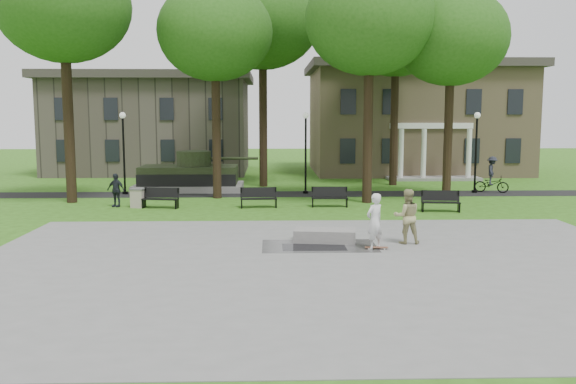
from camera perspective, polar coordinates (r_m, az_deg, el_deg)
name	(u,v)px	position (r m, az deg, el deg)	size (l,w,h in m)	color
ground	(311,234)	(23.54, 2.19, -3.99)	(120.00, 120.00, 0.00)	#2D5413
plaza	(322,266)	(18.67, 3.24, -6.94)	(22.00, 16.00, 0.02)	gray
footpath	(297,194)	(35.37, 0.87, -0.19)	(44.00, 2.60, 0.01)	black
building_right	(413,118)	(50.38, 11.66, 6.82)	(17.00, 12.00, 8.60)	#9E8460
building_left	(153,127)	(50.43, -12.55, 5.95)	(15.00, 10.00, 7.20)	#4C443D
tree_0	(63,6)	(34.12, -20.28, 15.99)	(6.80, 6.80, 12.97)	black
tree_1	(215,33)	(33.94, -6.85, 14.59)	(6.20, 6.20, 11.63)	black
tree_2	(370,21)	(32.29, 7.65, 15.61)	(6.60, 6.60, 12.16)	black
tree_3	(451,38)	(34.16, 15.04, 13.75)	(6.00, 6.00, 11.19)	black
tree_4	(263,21)	(39.47, -2.39, 15.70)	(7.20, 7.20, 13.50)	black
tree_5	(396,34)	(40.67, 10.08, 14.32)	(6.40, 6.40, 12.44)	black
lamp_left	(124,146)	(36.37, -15.13, 4.17)	(0.36, 0.36, 4.73)	black
lamp_mid	(306,146)	(35.44, 1.67, 4.34)	(0.36, 0.36, 4.73)	black
lamp_right	(476,146)	(37.39, 17.19, 4.18)	(0.36, 0.36, 4.73)	black
tank_monument	(190,176)	(37.54, -9.17, 1.45)	(7.45, 3.40, 2.40)	gray
puddle	(314,247)	(21.22, 2.45, -5.18)	(2.20, 1.20, 0.00)	black
concrete_block	(325,235)	(22.11, 3.47, -4.08)	(2.20, 1.00, 0.45)	gray
skateboard	(376,248)	(21.10, 8.28, -5.22)	(0.78, 0.20, 0.07)	brown
skateboarder	(375,221)	(20.95, 8.10, -2.73)	(0.70, 0.46, 1.92)	silver
friend_watching	(407,216)	(22.06, 11.06, -2.25)	(0.95, 0.74, 1.95)	tan
pedestrian_walker	(116,190)	(31.61, -15.81, 0.17)	(0.99, 0.41, 1.68)	#1F2229
cyclist	(492,178)	(38.00, 18.53, 1.27)	(2.05, 1.36, 2.15)	black
park_bench_0	(161,197)	(30.73, -11.84, -0.51)	(1.85, 0.85, 1.00)	black
park_bench_1	(259,197)	(30.25, -2.75, -0.48)	(1.83, 0.65, 1.00)	black
park_bench_2	(329,196)	(30.54, 3.90, -0.41)	(1.81, 0.58, 1.00)	black
park_bench_3	(440,201)	(29.85, 14.06, -0.79)	(1.84, 0.72, 1.00)	black
trash_bin	(138,198)	(31.16, -13.87, -0.52)	(0.75, 0.75, 0.96)	gray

